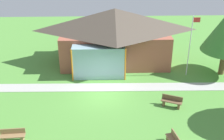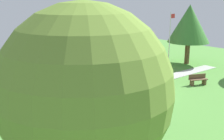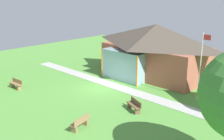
# 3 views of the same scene
# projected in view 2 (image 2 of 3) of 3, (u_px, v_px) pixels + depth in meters

# --- Properties ---
(ground_plane) EXTENTS (44.00, 44.00, 0.00)m
(ground_plane) POSITION_uv_depth(u_px,v_px,m) (137.00, 92.00, 20.78)
(ground_plane) COLOR #54933D
(pavilion) EXTENTS (10.91, 7.06, 5.22)m
(pavilion) POSITION_uv_depth(u_px,v_px,m) (98.00, 44.00, 25.33)
(pavilion) COLOR #A35642
(pavilion) RESTS_ON ground_plane
(footpath) EXTENTS (22.64, 1.64, 0.03)m
(footpath) POSITION_uv_depth(u_px,v_px,m) (126.00, 88.00, 21.61)
(footpath) COLOR #ADADA8
(footpath) RESTS_ON ground_plane
(flagpole) EXTENTS (0.64, 0.08, 5.38)m
(flagpole) POSITION_uv_depth(u_px,v_px,m) (170.00, 38.00, 26.98)
(flagpole) COLOR silver
(flagpole) RESTS_ON ground_plane
(bench_front_left) EXTENTS (1.53, 0.54, 0.84)m
(bench_front_left) POSITION_uv_depth(u_px,v_px,m) (133.00, 136.00, 13.33)
(bench_front_left) COLOR olive
(bench_front_left) RESTS_ON ground_plane
(bench_mid_right) EXTENTS (1.55, 1.00, 0.84)m
(bench_mid_right) POSITION_uv_depth(u_px,v_px,m) (198.00, 80.00, 22.45)
(bench_mid_right) COLOR brown
(bench_mid_right) RESTS_ON ground_plane
(tree_east_hedge) EXTENTS (4.23, 4.23, 6.05)m
(tree_east_hedge) POSITION_uv_depth(u_px,v_px,m) (189.00, 24.00, 28.74)
(tree_east_hedge) COLOR brown
(tree_east_hedge) RESTS_ON ground_plane
(tree_lawn_corner) EXTENTS (5.06, 5.06, 6.68)m
(tree_lawn_corner) POSITION_uv_depth(u_px,v_px,m) (85.00, 91.00, 8.12)
(tree_lawn_corner) COLOR brown
(tree_lawn_corner) RESTS_ON ground_plane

